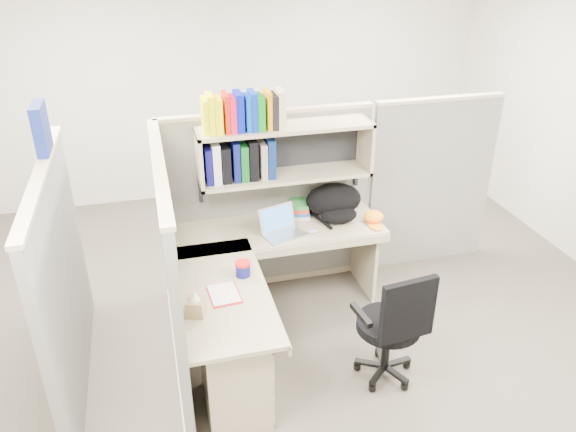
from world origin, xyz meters
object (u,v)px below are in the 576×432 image
object	(u,v)px
backpack	(336,203)
desk	(250,328)
task_chair	(390,342)
snack_canister	(243,269)
laptop	(284,223)

from	to	relation	value
backpack	desk	bearing A→B (deg)	-132.98
backpack	task_chair	world-z (taller)	backpack
task_chair	snack_canister	bearing A→B (deg)	151.58
desk	snack_canister	world-z (taller)	snack_canister
backpack	task_chair	xyz separation A→B (m)	(0.02, -1.18, -0.54)
desk	laptop	size ratio (longest dim) A/B	5.51
snack_canister	laptop	bearing A→B (deg)	48.84
task_chair	backpack	bearing A→B (deg)	90.79
backpack	task_chair	distance (m)	1.30
snack_canister	desk	bearing A→B (deg)	-91.34
backpack	snack_canister	bearing A→B (deg)	-141.15
laptop	snack_canister	distance (m)	0.64
backpack	snack_canister	distance (m)	1.15
desk	backpack	bearing A→B (deg)	44.31
laptop	snack_canister	size ratio (longest dim) A/B	2.86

